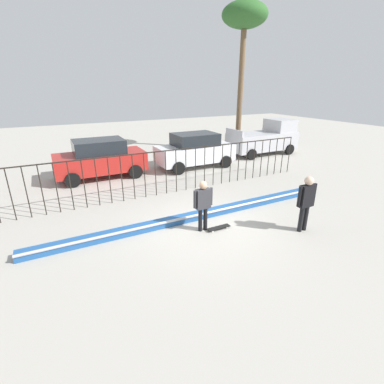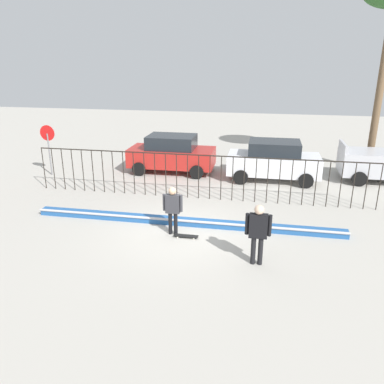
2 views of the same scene
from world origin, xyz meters
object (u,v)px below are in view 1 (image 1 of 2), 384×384
object	(u,v)px
skateboard	(219,228)
parked_car_white	(195,150)
camera_operator	(306,199)
pickup_truck	(265,138)
parked_car_red	(100,158)
palm_tree_tall	(244,21)
skateboarder	(203,202)

from	to	relation	value
skateboard	parked_car_white	xyz separation A→B (m)	(2.82, 6.96, 0.91)
camera_operator	pickup_truck	bearing A→B (deg)	-90.83
parked_car_red	palm_tree_tall	xyz separation A→B (m)	(10.03, 2.31, 7.19)
skateboarder	palm_tree_tall	bearing A→B (deg)	25.75
palm_tree_tall	skateboard	bearing A→B (deg)	-128.66
parked_car_white	pickup_truck	size ratio (longest dim) A/B	0.91
camera_operator	palm_tree_tall	distance (m)	14.16
skateboard	parked_car_white	bearing A→B (deg)	48.87
skateboarder	parked_car_red	world-z (taller)	parked_car_red
skateboarder	camera_operator	size ratio (longest dim) A/B	0.91
skateboard	palm_tree_tall	xyz separation A→B (m)	(7.76, 9.71, 8.10)
skateboard	skateboarder	bearing A→B (deg)	139.19
parked_car_red	palm_tree_tall	size ratio (longest dim) A/B	0.46
palm_tree_tall	camera_operator	bearing A→B (deg)	-116.34
camera_operator	parked_car_red	distance (m)	9.82
pickup_truck	camera_operator	bearing A→B (deg)	-125.62
parked_car_white	palm_tree_tall	size ratio (longest dim) A/B	0.46
pickup_truck	palm_tree_tall	xyz separation A→B (m)	(-0.77, 1.99, 7.12)
parked_car_white	camera_operator	bearing A→B (deg)	-95.90
parked_car_red	parked_car_white	xyz separation A→B (m)	(5.08, -0.43, 0.00)
parked_car_red	pickup_truck	xyz separation A→B (m)	(10.80, 0.31, 0.06)
skateboard	parked_car_red	size ratio (longest dim) A/B	0.19
skateboarder	palm_tree_tall	distance (m)	14.49
parked_car_red	skateboarder	bearing A→B (deg)	-79.47
skateboard	camera_operator	distance (m)	2.85
skateboard	camera_operator	bearing A→B (deg)	-48.11
parked_car_red	pickup_truck	size ratio (longest dim) A/B	0.91
skateboarder	parked_car_red	xyz separation A→B (m)	(-1.78, 7.20, -0.02)
skateboard	pickup_truck	distance (m)	11.55
skateboarder	pickup_truck	xyz separation A→B (m)	(9.02, 7.52, 0.05)
camera_operator	parked_car_white	xyz separation A→B (m)	(0.50, 8.25, -0.12)
skateboarder	camera_operator	world-z (taller)	camera_operator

